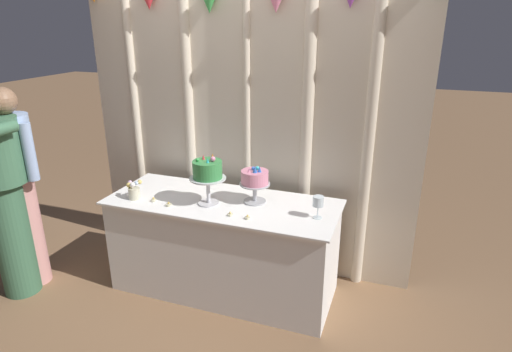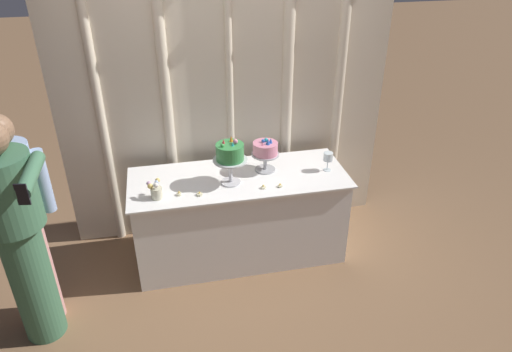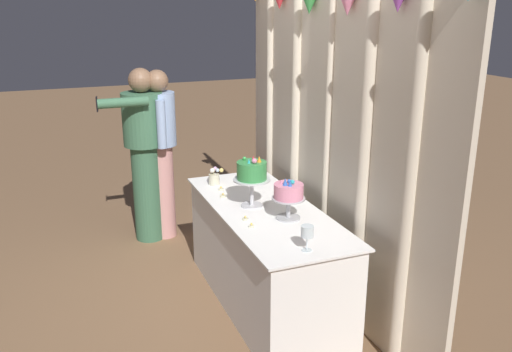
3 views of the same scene
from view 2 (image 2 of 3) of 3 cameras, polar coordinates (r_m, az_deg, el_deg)
name	(u,v)px [view 2 (image 2 of 3)]	position (r m, az deg, el deg)	size (l,w,h in m)	color
ground_plane	(242,259)	(4.15, -1.68, -10.14)	(24.00, 24.00, 0.00)	#846042
draped_curtain	(229,87)	(3.99, -3.36, 10.82)	(2.83, 0.15, 2.67)	beige
cake_table	(240,216)	(3.99, -2.03, -4.95)	(1.77, 0.70, 0.78)	white
cake_display_nearleft	(230,154)	(3.59, -3.21, 2.67)	(0.27, 0.27, 0.38)	silver
cake_display_nearright	(265,150)	(3.80, 1.15, 3.15)	(0.23, 0.23, 0.30)	#B2B2B7
wine_glass	(328,157)	(3.87, 8.82, 2.29)	(0.08, 0.08, 0.16)	silver
flower_vase	(156,191)	(3.56, -12.16, -1.76)	(0.11, 0.12, 0.14)	beige
tealight_far_left	(179,194)	(3.59, -9.37, -2.19)	(0.04, 0.04, 0.03)	beige
tealight_near_left	(200,194)	(3.56, -6.91, -2.23)	(0.05, 0.05, 0.03)	beige
tealight_near_right	(263,187)	(3.62, 0.90, -1.40)	(0.04, 0.04, 0.03)	beige
tealight_far_right	(280,186)	(3.65, 2.97, -1.22)	(0.04, 0.04, 0.03)	beige
guest_girl_blue_dress	(17,231)	(3.33, -27.23, -6.02)	(0.54, 0.63, 1.65)	#3D6B4C
guest_man_pink_jacket	(22,217)	(3.45, -26.76, -4.48)	(0.47, 0.34, 1.62)	#D6938E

